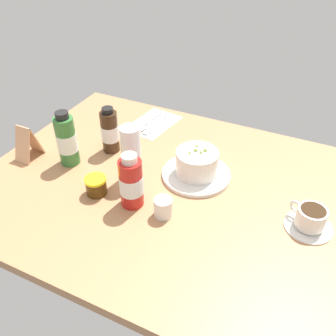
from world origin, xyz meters
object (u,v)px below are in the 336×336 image
(creamer_jug, at_px, (163,207))
(jam_jar, at_px, (96,186))
(porridge_bowl, at_px, (197,165))
(sauce_bottle_red, at_px, (131,183))
(menu_card, at_px, (27,142))
(cutlery_setting, at_px, (153,123))
(coffee_cup, at_px, (310,219))
(sauce_bottle_green, at_px, (67,140))
(sauce_bottle_brown, at_px, (110,131))
(wine_glass, at_px, (131,147))

(creamer_jug, relative_size, jam_jar, 0.97)
(porridge_bowl, bearing_deg, sauce_bottle_red, 59.02)
(jam_jar, distance_m, menu_card, 0.30)
(creamer_jug, height_order, jam_jar, creamer_jug)
(cutlery_setting, bearing_deg, coffee_cup, 154.16)
(porridge_bowl, height_order, sauce_bottle_green, sauce_bottle_green)
(jam_jar, height_order, sauce_bottle_green, sauce_bottle_green)
(porridge_bowl, distance_m, sauce_bottle_red, 0.22)
(jam_jar, relative_size, sauce_bottle_brown, 0.40)
(creamer_jug, relative_size, menu_card, 0.53)
(sauce_bottle_red, bearing_deg, menu_card, -6.78)
(porridge_bowl, height_order, coffee_cup, porridge_bowl)
(sauce_bottle_red, xyz_separation_m, sauce_bottle_green, (0.27, -0.08, 0.01))
(porridge_bowl, relative_size, sauce_bottle_green, 1.16)
(porridge_bowl, bearing_deg, menu_card, 14.91)
(wine_glass, height_order, sauce_bottle_red, wine_glass)
(cutlery_setting, distance_m, sauce_bottle_red, 0.44)
(sauce_bottle_red, distance_m, sauce_bottle_brown, 0.28)
(cutlery_setting, relative_size, creamer_jug, 3.60)
(cutlery_setting, height_order, wine_glass, wine_glass)
(cutlery_setting, distance_m, menu_card, 0.44)
(sauce_bottle_brown, bearing_deg, menu_card, 34.55)
(coffee_cup, distance_m, menu_card, 0.86)
(coffee_cup, relative_size, jam_jar, 1.98)
(sauce_bottle_brown, bearing_deg, sauce_bottle_green, 55.27)
(cutlery_setting, bearing_deg, sauce_bottle_brown, 77.79)
(porridge_bowl, distance_m, wine_glass, 0.20)
(wine_glass, bearing_deg, jam_jar, 60.29)
(wine_glass, xyz_separation_m, sauce_bottle_brown, (0.14, -0.10, -0.04))
(coffee_cup, xyz_separation_m, wine_glass, (0.50, 0.02, 0.08))
(wine_glass, distance_m, sauce_bottle_green, 0.22)
(porridge_bowl, height_order, cutlery_setting, porridge_bowl)
(sauce_bottle_green, height_order, menu_card, sauce_bottle_green)
(creamer_jug, bearing_deg, sauce_bottle_brown, -34.86)
(cutlery_setting, bearing_deg, creamer_jug, 120.82)
(coffee_cup, relative_size, menu_card, 1.08)
(porridge_bowl, distance_m, jam_jar, 0.30)
(sauce_bottle_brown, relative_size, sauce_bottle_green, 0.87)
(coffee_cup, xyz_separation_m, jam_jar, (0.56, 0.12, -0.00))
(cutlery_setting, xyz_separation_m, sauce_bottle_green, (0.12, 0.32, 0.08))
(creamer_jug, xyz_separation_m, sauce_bottle_brown, (0.29, -0.20, 0.04))
(cutlery_setting, relative_size, menu_card, 1.91)
(coffee_cup, height_order, sauce_bottle_brown, sauce_bottle_brown)
(cutlery_setting, bearing_deg, sauce_bottle_red, 110.16)
(menu_card, bearing_deg, sauce_bottle_brown, -145.45)
(jam_jar, xyz_separation_m, sauce_bottle_brown, (0.08, -0.20, 0.04))
(jam_jar, bearing_deg, wine_glass, -119.71)
(sauce_bottle_red, distance_m, menu_card, 0.41)
(porridge_bowl, distance_m, cutlery_setting, 0.34)
(wine_glass, relative_size, menu_card, 1.55)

